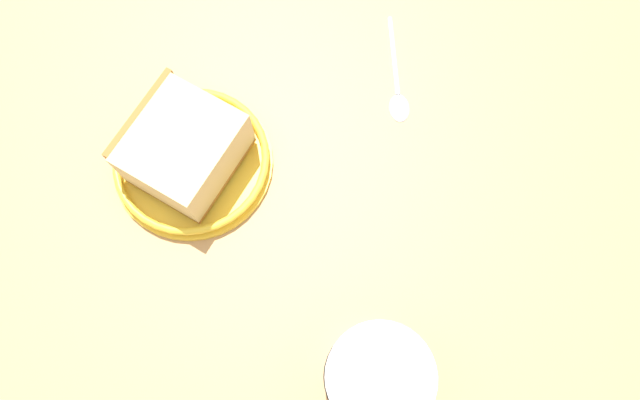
{
  "coord_description": "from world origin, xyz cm",
  "views": [
    {
      "loc": [
        14.62,
        -9.51,
        51.34
      ],
      "look_at": [
        6.49,
        2.83,
        3.0
      ],
      "focal_mm": 32.41,
      "sensor_mm": 36.0,
      "label": 1
    }
  ],
  "objects_px": {
    "small_plate": "(193,160)",
    "teaspoon": "(398,90)",
    "cake_slice": "(183,147)",
    "tea_mug": "(374,378)"
  },
  "relations": [
    {
      "from": "cake_slice",
      "to": "teaspoon",
      "type": "relative_size",
      "value": 0.98
    },
    {
      "from": "cake_slice",
      "to": "tea_mug",
      "type": "height_order",
      "value": "tea_mug"
    },
    {
      "from": "small_plate",
      "to": "teaspoon",
      "type": "bearing_deg",
      "value": 54.57
    },
    {
      "from": "small_plate",
      "to": "cake_slice",
      "type": "bearing_deg",
      "value": -176.89
    },
    {
      "from": "tea_mug",
      "to": "teaspoon",
      "type": "distance_m",
      "value": 0.28
    },
    {
      "from": "teaspoon",
      "to": "small_plate",
      "type": "bearing_deg",
      "value": -125.43
    },
    {
      "from": "small_plate",
      "to": "cake_slice",
      "type": "relative_size",
      "value": 1.51
    },
    {
      "from": "tea_mug",
      "to": "teaspoon",
      "type": "height_order",
      "value": "tea_mug"
    },
    {
      "from": "small_plate",
      "to": "tea_mug",
      "type": "distance_m",
      "value": 0.26
    },
    {
      "from": "small_plate",
      "to": "cake_slice",
      "type": "xyz_separation_m",
      "value": [
        -0.0,
        -0.0,
        0.03
      ]
    }
  ]
}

